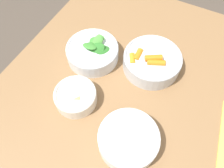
{
  "coord_description": "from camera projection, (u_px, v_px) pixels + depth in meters",
  "views": [
    {
      "loc": [
        0.26,
        0.13,
        1.37
      ],
      "look_at": [
        -0.05,
        -0.03,
        0.8
      ],
      "focal_mm": 35.0,
      "sensor_mm": 36.0,
      "label": 1
    }
  ],
  "objects": [
    {
      "name": "bowl_greens",
      "position": [
        93.0,
        51.0,
        0.75
      ],
      "size": [
        0.18,
        0.18,
        0.09
      ],
      "color": "silver",
      "rests_on": "dining_table"
    },
    {
      "name": "bowl_beans_hotdog",
      "position": [
        128.0,
        140.0,
        0.59
      ],
      "size": [
        0.17,
        0.17,
        0.06
      ],
      "color": "white",
      "rests_on": "dining_table"
    },
    {
      "name": "bowl_carrots",
      "position": [
        152.0,
        61.0,
        0.72
      ],
      "size": [
        0.19,
        0.19,
        0.07
      ],
      "color": "silver",
      "rests_on": "dining_table"
    },
    {
      "name": "bowl_cookies",
      "position": [
        75.0,
        96.0,
        0.66
      ],
      "size": [
        0.13,
        0.13,
        0.05
      ],
      "color": "silver",
      "rests_on": "dining_table"
    },
    {
      "name": "dining_table",
      "position": [
        113.0,
        121.0,
        0.78
      ],
      "size": [
        1.14,
        0.78,
        0.77
      ],
      "color": "olive",
      "rests_on": "ground_plane"
    },
    {
      "name": "ruler",
      "position": [
        224.0,
        144.0,
        0.61
      ],
      "size": [
        0.28,
        0.06,
        0.0
      ],
      "color": "#EADB4C",
      "rests_on": "dining_table"
    },
    {
      "name": "ground_plane",
      "position": [
        113.0,
        160.0,
        1.33
      ],
      "size": [
        10.0,
        10.0,
        0.0
      ],
      "primitive_type": "plane",
      "color": "#4C4238"
    }
  ]
}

